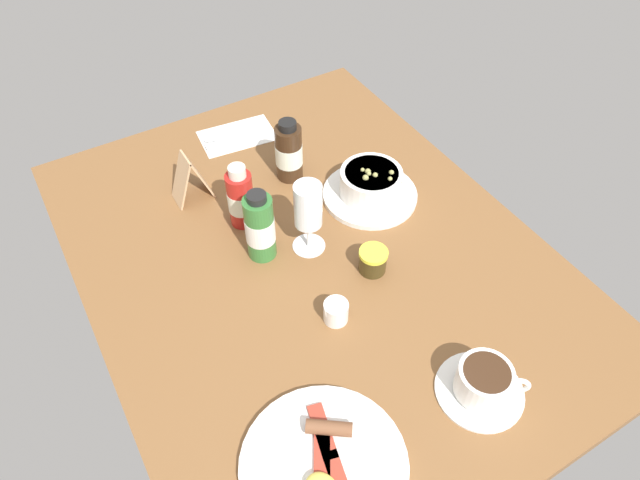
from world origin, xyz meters
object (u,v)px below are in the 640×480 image
(jam_jar, at_px, (373,261))
(breakfast_plate, at_px, (324,465))
(wine_glass, at_px, (308,209))
(porridge_bowl, at_px, (371,185))
(cutlery_setting, at_px, (235,136))
(coffee_cup, at_px, (483,383))
(creamer_jug, at_px, (335,312))
(sauce_bottle_green, at_px, (260,227))
(sauce_bottle_brown, at_px, (289,152))
(menu_card, at_px, (190,177))
(sauce_bottle_red, at_px, (241,198))

(jam_jar, bearing_deg, breakfast_plate, 135.47)
(wine_glass, bearing_deg, porridge_bowl, -72.82)
(porridge_bowl, distance_m, wine_glass, 0.20)
(cutlery_setting, bearing_deg, coffee_cup, -176.12)
(breakfast_plate, bearing_deg, creamer_jug, -35.20)
(wine_glass, height_order, sauce_bottle_green, wine_glass)
(sauce_bottle_brown, bearing_deg, coffee_cup, -179.06)
(wine_glass, xyz_separation_m, menu_card, (0.25, 0.14, -0.05))
(wine_glass, bearing_deg, coffee_cup, -169.14)
(cutlery_setting, bearing_deg, breakfast_plate, 164.18)
(cutlery_setting, distance_m, creamer_jug, 0.58)
(sauce_bottle_brown, bearing_deg, cutlery_setting, 13.21)
(jam_jar, bearing_deg, sauce_bottle_red, 32.77)
(sauce_bottle_red, bearing_deg, porridge_bowl, -105.15)
(jam_jar, distance_m, breakfast_plate, 0.39)
(sauce_bottle_green, bearing_deg, menu_card, 13.87)
(creamer_jug, xyz_separation_m, sauce_bottle_brown, (0.38, -0.12, 0.04))
(creamer_jug, relative_size, sauce_bottle_brown, 0.37)
(coffee_cup, bearing_deg, breakfast_plate, 85.22)
(cutlery_setting, xyz_separation_m, sauce_bottle_brown, (-0.19, -0.05, 0.06))
(porridge_bowl, height_order, jam_jar, porridge_bowl)
(porridge_bowl, xyz_separation_m, creamer_jug, (-0.23, 0.23, -0.01))
(cutlery_setting, relative_size, menu_card, 1.70)
(cutlery_setting, xyz_separation_m, sauce_bottle_red, (-0.27, 0.11, 0.06))
(coffee_cup, distance_m, menu_card, 0.70)
(cutlery_setting, bearing_deg, porridge_bowl, -154.92)
(jam_jar, relative_size, breakfast_plate, 0.22)
(jam_jar, relative_size, menu_card, 0.50)
(porridge_bowl, height_order, cutlery_setting, porridge_bowl)
(porridge_bowl, xyz_separation_m, sauce_bottle_green, (-0.03, 0.27, 0.04))
(cutlery_setting, xyz_separation_m, menu_card, (-0.15, 0.17, 0.05))
(sauce_bottle_green, bearing_deg, wine_glass, -109.37)
(cutlery_setting, relative_size, sauce_bottle_red, 1.29)
(coffee_cup, relative_size, wine_glass, 0.91)
(breakfast_plate, bearing_deg, menu_card, -5.10)
(jam_jar, bearing_deg, sauce_bottle_green, 48.29)
(jam_jar, bearing_deg, cutlery_setting, 5.59)
(sauce_bottle_brown, height_order, sauce_bottle_red, same)
(porridge_bowl, height_order, creamer_jug, porridge_bowl)
(menu_card, bearing_deg, wine_glass, -150.60)
(cutlery_setting, height_order, sauce_bottle_brown, sauce_bottle_brown)
(jam_jar, height_order, sauce_bottle_red, sauce_bottle_red)
(cutlery_setting, bearing_deg, creamer_jug, 172.94)
(creamer_jug, relative_size, jam_jar, 0.96)
(coffee_cup, distance_m, sauce_bottle_brown, 0.62)
(porridge_bowl, distance_m, jam_jar, 0.20)
(cutlery_setting, relative_size, creamer_jug, 3.52)
(wine_glass, bearing_deg, sauce_bottle_green, 70.63)
(breakfast_plate, bearing_deg, wine_glass, -26.96)
(creamer_jug, distance_m, jam_jar, 0.14)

